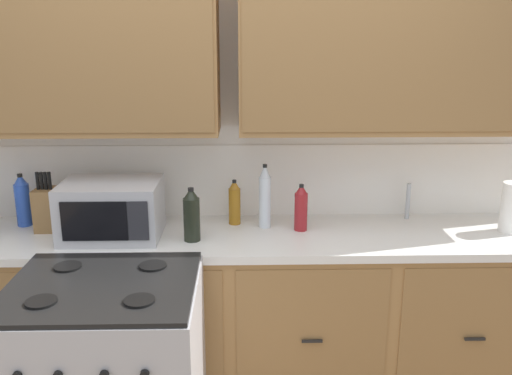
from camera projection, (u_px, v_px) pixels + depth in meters
The scene contains 10 objects.
wall_unit at pixel (230, 85), 2.81m from camera, with size 4.34×0.40×2.40m.
counter_run at pixel (232, 312), 2.93m from camera, with size 3.17×0.64×0.92m.
microwave at pixel (112, 209), 2.74m from camera, with size 0.48×0.37×0.28m.
knife_block at pixel (47, 208), 2.84m from camera, with size 0.11×0.14×0.31m.
sink_faucet at pixel (408, 201), 3.01m from camera, with size 0.02×0.02×0.20m, color #B2B5BA.
bottle_blue at pixel (23, 200), 2.90m from camera, with size 0.08×0.08×0.28m.
bottle_dark at pixel (192, 215), 2.68m from camera, with size 0.08×0.08×0.27m.
bottle_clear at pixel (265, 197), 2.86m from camera, with size 0.06×0.06×0.34m.
bottle_red at pixel (301, 208), 2.83m from camera, with size 0.07×0.07×0.25m.
bottle_amber at pixel (235, 202), 2.93m from camera, with size 0.06×0.06×0.24m.
Camera 1 is at (0.07, -2.35, 1.89)m, focal length 38.67 mm.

